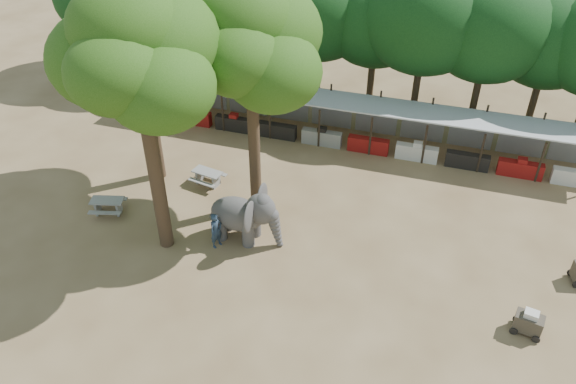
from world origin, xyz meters
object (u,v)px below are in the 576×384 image
(picnic_table_far, at_px, (208,176))
(picnic_table_near, at_px, (108,204))
(yard_tree_back, at_px, (249,43))
(elephant, at_px, (245,215))
(yard_tree_center, at_px, (136,55))
(yard_tree_left, at_px, (137,28))
(cart_front, at_px, (529,322))
(handler, at_px, (216,231))

(picnic_table_far, bearing_deg, picnic_table_near, -123.33)
(yard_tree_back, bearing_deg, elephant, -78.52)
(yard_tree_center, relative_size, picnic_table_far, 6.55)
(yard_tree_back, relative_size, picnic_table_near, 5.89)
(yard_tree_left, distance_m, cart_front, 21.28)
(yard_tree_center, relative_size, cart_front, 9.42)
(elephant, bearing_deg, picnic_table_far, 137.21)
(handler, relative_size, cart_front, 1.42)
(elephant, relative_size, picnic_table_far, 1.95)
(yard_tree_left, bearing_deg, picnic_table_far, -2.52)
(cart_front, bearing_deg, yard_tree_left, 174.35)
(yard_tree_center, distance_m, picnic_table_far, 9.96)
(yard_tree_left, height_order, picnic_table_far, yard_tree_left)
(yard_tree_left, xyz_separation_m, yard_tree_center, (3.00, -5.00, 1.01))
(elephant, height_order, handler, elephant)
(yard_tree_back, xyz_separation_m, cart_front, (13.03, -4.69, -7.98))
(picnic_table_near, bearing_deg, cart_front, -20.13)
(yard_tree_left, bearing_deg, picnic_table_near, -100.36)
(cart_front, bearing_deg, elephant, -178.07)
(yard_tree_center, relative_size, elephant, 3.35)
(picnic_table_near, bearing_deg, yard_tree_left, 64.51)
(picnic_table_far, bearing_deg, elephant, -34.25)
(picnic_table_far, distance_m, cart_front, 16.99)
(cart_front, bearing_deg, handler, -173.53)
(yard_tree_center, distance_m, handler, 8.66)
(yard_tree_left, height_order, yard_tree_center, yard_tree_center)
(yard_tree_left, bearing_deg, yard_tree_center, -59.04)
(yard_tree_center, bearing_deg, picnic_table_far, 90.24)
(elephant, distance_m, picnic_table_far, 5.11)
(elephant, height_order, cart_front, elephant)
(yard_tree_center, height_order, picnic_table_far, yard_tree_center)
(yard_tree_left, xyz_separation_m, handler, (5.45, -4.61, -7.29))
(yard_tree_left, relative_size, picnic_table_near, 5.71)
(picnic_table_near, relative_size, picnic_table_far, 1.05)
(yard_tree_left, distance_m, handler, 10.21)
(yard_tree_left, relative_size, yard_tree_center, 0.92)
(yard_tree_back, distance_m, cart_front, 15.99)
(handler, xyz_separation_m, picnic_table_far, (-2.47, 4.48, -0.38))
(picnic_table_far, bearing_deg, yard_tree_center, -79.04)
(yard_tree_back, distance_m, elephant, 7.68)
(picnic_table_near, bearing_deg, picnic_table_far, 30.82)
(yard_tree_back, bearing_deg, cart_front, -19.78)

